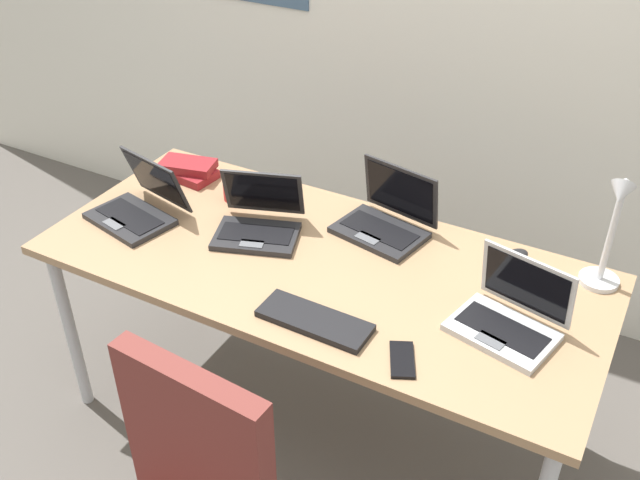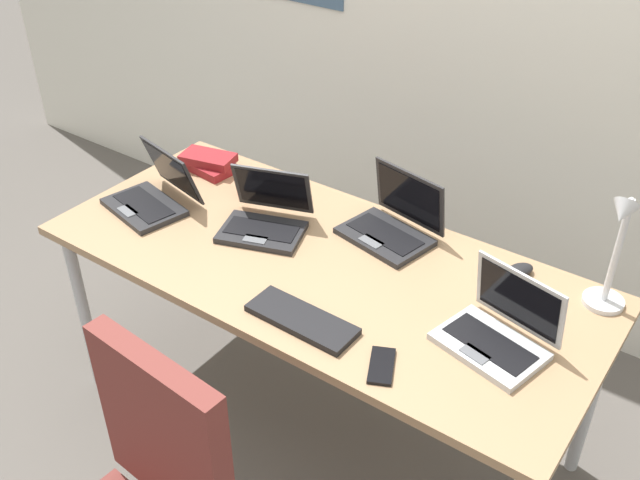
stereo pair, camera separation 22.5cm
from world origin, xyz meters
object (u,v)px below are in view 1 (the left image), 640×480
Objects in this scene: laptop_mid_desk at (386,220)px; external_keyboard at (315,320)px; laptop_front_left at (138,206)px; computer_mouse at (515,256)px; cell_phone at (402,360)px; book_stack at (189,170)px; laptop_far_corner at (258,222)px; pill_bottle at (273,191)px; desk_lamp at (611,234)px; coffee_mug at (234,188)px; laptop_center at (509,317)px.

laptop_mid_desk is 0.53m from external_keyboard.
computer_mouse is at bearing 16.89° from laptop_front_left.
cell_phone is 0.61× the size of book_stack.
laptop_front_left is 3.47× the size of computer_mouse.
cell_phone is at bearing -11.61° from laptop_front_left.
laptop_far_corner is at bearing 141.98° from external_keyboard.
laptop_far_corner reaches higher than cell_phone.
external_keyboard is 4.18× the size of pill_bottle.
book_stack is at bearing 149.32° from external_keyboard.
laptop_far_corner is 0.43m from laptop_mid_desk.
laptop_front_left is 1.49× the size of book_stack.
desk_lamp is 1.18× the size of laptop_far_corner.
laptop_front_left is at bearing -157.21° from laptop_mid_desk.
external_keyboard is 2.92× the size of coffee_mug.
laptop_far_corner is at bearing -149.68° from laptop_mid_desk.
laptop_mid_desk is (-0.51, 0.29, 0.00)m from laptop_center.
book_stack is at bearing 128.65° from cell_phone.
computer_mouse is 1.22× the size of pill_bottle.
laptop_center is at bearing -11.71° from coffee_mug.
book_stack is (-0.37, -0.01, -0.01)m from pill_bottle.
laptop_mid_desk is at bearing 22.79° from laptop_front_left.
laptop_center is 1.34m from book_stack.
computer_mouse is (-0.26, 0.02, -0.18)m from desk_lamp.
laptop_front_left is 1.28m from computer_mouse.
desk_lamp is 1.79× the size of book_stack.
laptop_front_left is at bearing -130.68° from coffee_mug.
laptop_far_corner is 0.84m from computer_mouse.
laptop_far_corner reaches higher than coffee_mug.
laptop_front_left is at bearing -178.33° from laptop_center.
computer_mouse is at bearing 17.67° from laptop_far_corner.
computer_mouse is at bearing 6.34° from coffee_mug.
pill_bottle is at bearing 132.35° from external_keyboard.
laptop_center is 1.44× the size of book_stack.
laptop_front_left is 4.22× the size of pill_bottle.
book_stack is at bearing 168.02° from coffee_mug.
computer_mouse is 0.71× the size of cell_phone.
cell_phone is 0.99m from coffee_mug.
laptop_center reaches higher than external_keyboard.
laptop_center is at bearing 25.80° from cell_phone.
computer_mouse is 1.24m from book_stack.
laptop_far_corner is 1.52× the size of book_stack.
laptop_front_left is at bearing -164.62° from laptop_far_corner.
coffee_mug is (-0.58, 0.46, 0.03)m from external_keyboard.
laptop_center is (-0.18, -0.31, -0.15)m from desk_lamp.
desk_lamp is 0.72m from cell_phone.
pill_bottle is at bearing 42.22° from laptop_front_left.
laptop_center is 0.98× the size of laptop_mid_desk.
pill_bottle reaches higher than cell_phone.
coffee_mug reaches higher than cell_phone.
laptop_far_corner is 3.00× the size of coffee_mug.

